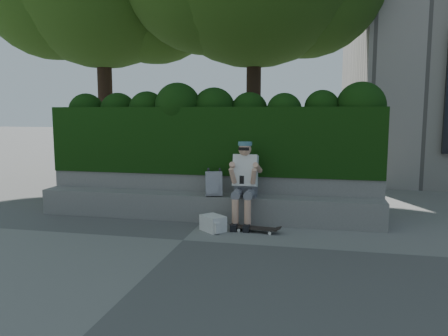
% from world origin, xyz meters
% --- Properties ---
extents(ground, '(80.00, 80.00, 0.00)m').
position_xyz_m(ground, '(0.00, 0.00, 0.00)').
color(ground, slate).
rests_on(ground, ground).
extents(bench_ledge, '(6.00, 0.45, 0.45)m').
position_xyz_m(bench_ledge, '(0.00, 1.25, 0.23)').
color(bench_ledge, gray).
rests_on(bench_ledge, ground).
extents(planter_wall, '(6.00, 0.50, 0.75)m').
position_xyz_m(planter_wall, '(0.00, 1.73, 0.38)').
color(planter_wall, gray).
rests_on(planter_wall, ground).
extents(hedge, '(6.00, 1.00, 1.20)m').
position_xyz_m(hedge, '(0.00, 1.95, 1.35)').
color(hedge, black).
rests_on(hedge, planter_wall).
extents(person, '(0.40, 0.76, 1.38)m').
position_xyz_m(person, '(0.73, 1.07, 0.75)').
color(person, slate).
rests_on(person, ground).
extents(skateboard, '(0.73, 0.26, 0.07)m').
position_xyz_m(skateboard, '(0.98, 0.65, 0.06)').
color(skateboard, black).
rests_on(skateboard, ground).
extents(backpack_plaid, '(0.31, 0.22, 0.41)m').
position_xyz_m(backpack_plaid, '(0.19, 1.15, 0.66)').
color(backpack_plaid, '#BAB9BE').
rests_on(backpack_plaid, bench_ledge).
extents(backpack_ground, '(0.46, 0.45, 0.25)m').
position_xyz_m(backpack_ground, '(0.31, 0.58, 0.12)').
color(backpack_ground, silver).
rests_on(backpack_ground, ground).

